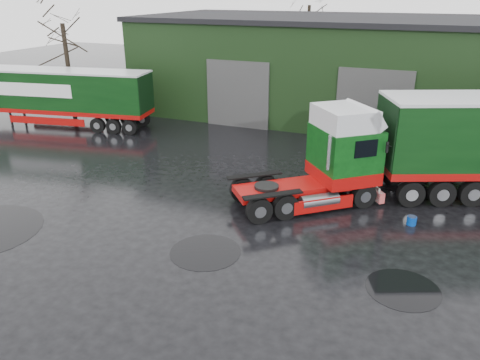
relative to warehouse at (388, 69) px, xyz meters
The scene contains 9 objects.
ground 20.35m from the warehouse, 95.71° to the right, with size 100.00×100.00×0.00m, color black.
warehouse is the anchor object (origin of this frame).
hero_tractor 15.60m from the warehouse, 94.73° to the right, with size 2.63×6.20×3.85m, color #0A3E0F, non-canonical shape.
trailer_left 20.64m from the warehouse, 150.95° to the right, with size 2.30×11.25×3.49m, color silver, non-canonical shape.
wash_bucket 16.22m from the warehouse, 79.59° to the right, with size 0.34×0.34×0.32m, color #063394.
tree_left 20.64m from the warehouse, 157.17° to the right, with size 4.40×4.40×8.50m, color black, non-canonical shape.
tree_back_a 12.90m from the warehouse, 128.66° to the left, with size 4.40×4.40×9.50m, color black, non-canonical shape.
puddle_0 20.75m from the warehouse, 98.90° to the right, with size 2.32×2.32×0.01m, color black.
puddle_1 20.40m from the warehouse, 81.62° to the right, with size 2.11×2.11×0.01m, color black.
Camera 1 is at (4.91, -12.01, 7.93)m, focal length 35.00 mm.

